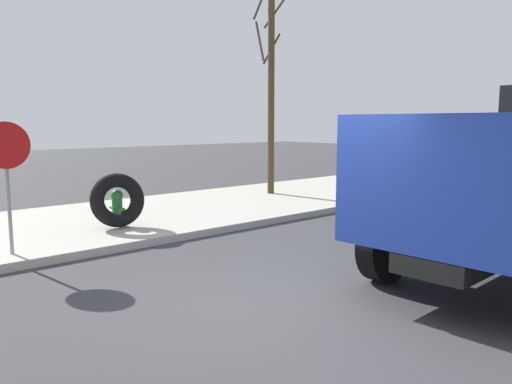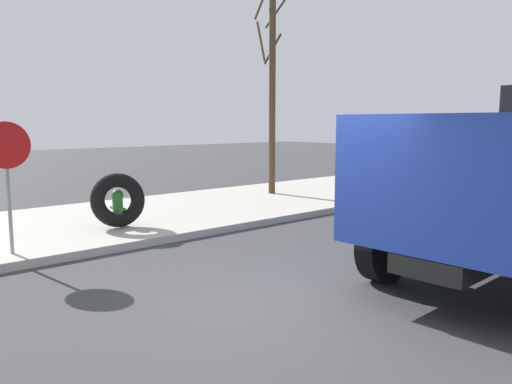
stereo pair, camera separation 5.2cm
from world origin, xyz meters
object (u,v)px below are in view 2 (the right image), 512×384
object	(u,v)px
fire_hydrant	(118,206)
loose_tire	(118,200)
stop_sign	(7,163)
bare_tree	(272,90)

from	to	relation	value
fire_hydrant	loose_tire	xyz separation A→B (m)	(-0.09, -0.19, 0.16)
loose_tire	stop_sign	xyz separation A→B (m)	(-2.30, -0.80, 0.93)
stop_sign	bare_tree	bearing A→B (deg)	16.66
loose_tire	stop_sign	bearing A→B (deg)	-160.70
fire_hydrant	loose_tire	distance (m)	0.27
loose_tire	bare_tree	distance (m)	6.63
bare_tree	fire_hydrant	bearing A→B (deg)	-165.93
loose_tire	bare_tree	bearing A→B (deg)	15.61
loose_tire	stop_sign	world-z (taller)	stop_sign
stop_sign	bare_tree	xyz separation A→B (m)	(8.18, 2.45, 1.62)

